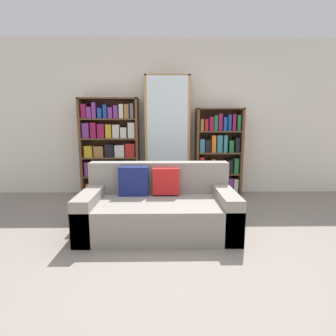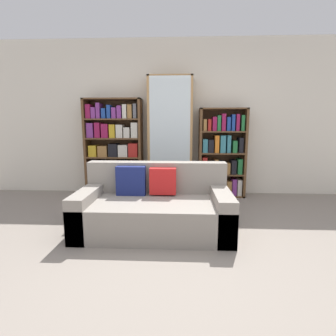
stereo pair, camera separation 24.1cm
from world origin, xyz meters
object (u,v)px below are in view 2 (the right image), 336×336
display_cabinet (170,138)px  bookshelf_right (222,155)px  bookshelf_left (114,148)px  wine_bottle (204,194)px  couch (154,208)px

display_cabinet → bookshelf_right: (0.89, 0.02, -0.30)m
bookshelf_left → display_cabinet: size_ratio=0.83×
bookshelf_left → wine_bottle: bearing=-16.4°
bookshelf_left → display_cabinet: display_cabinet is taller
display_cabinet → wine_bottle: (0.56, -0.44, -0.87)m
couch → display_cabinet: size_ratio=0.86×
couch → display_cabinet: bearing=85.3°
bookshelf_left → bookshelf_right: 1.88m
couch → bookshelf_left: size_ratio=1.05×
bookshelf_left → display_cabinet: 1.00m
bookshelf_right → wine_bottle: size_ratio=4.20×
couch → display_cabinet: 1.71m
bookshelf_right → display_cabinet: bearing=-179.0°
display_cabinet → bookshelf_right: display_cabinet is taller
bookshelf_right → couch: bearing=-123.4°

